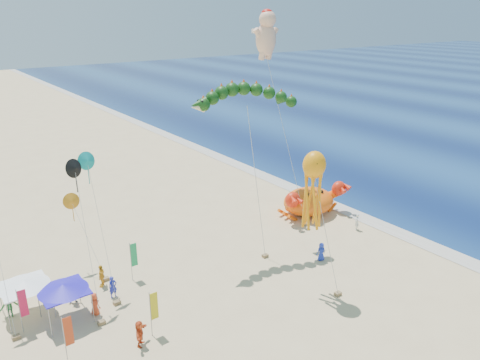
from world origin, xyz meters
The scene contains 11 objects.
ground centered at (0.00, 0.00, 0.00)m, with size 320.00×320.00×0.00m, color #D1B784.
foam_strip centered at (12.00, 0.00, 0.01)m, with size 320.00×320.00×0.00m, color silver.
crab_inflatable centered at (8.37, 4.16, 1.44)m, with size 7.46×5.04×3.27m.
dragon_kite centered at (-1.15, 2.40, 12.93)m, with size 9.55×4.01×13.98m.
cherub_kite centered at (6.95, 9.79, 17.53)m, with size 2.16×8.63×19.81m.
octopus_kite centered at (-1.26, -5.61, 8.22)m, with size 2.05×3.10×10.62m.
canopy_blue centered at (-17.11, 1.10, 2.44)m, with size 3.25×3.25×2.71m.
canopy_white centered at (-19.07, 3.20, 2.44)m, with size 3.32×3.32×2.71m.
feather_flags centered at (-15.52, -0.61, 2.01)m, with size 8.87×6.94×3.20m.
beachgoers centered at (-13.03, 0.51, 0.86)m, with size 30.45×9.18×1.86m.
small_kites centered at (-15.64, 4.27, 7.55)m, with size 7.96×8.10×10.47m.
Camera 1 is at (-23.41, -27.12, 19.52)m, focal length 35.00 mm.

